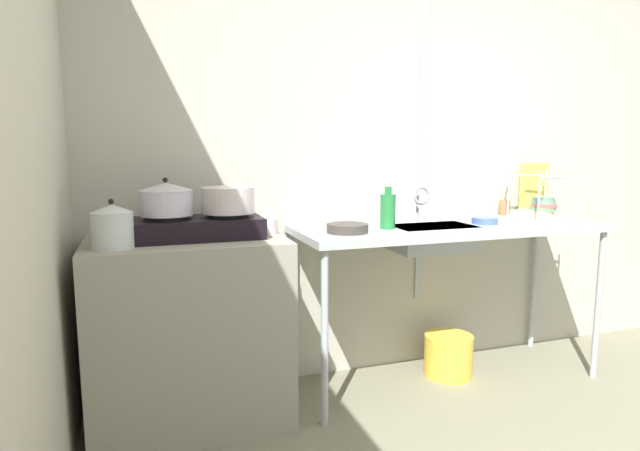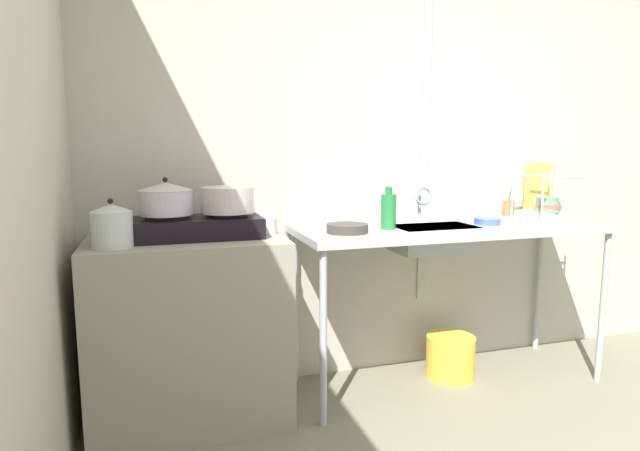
{
  "view_description": "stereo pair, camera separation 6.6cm",
  "coord_description": "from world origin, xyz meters",
  "px_view_note": "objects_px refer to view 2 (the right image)",
  "views": [
    {
      "loc": [
        -1.64,
        -0.98,
        1.34
      ],
      "look_at": [
        -0.77,
        1.57,
        0.95
      ],
      "focal_mm": 29.77,
      "sensor_mm": 36.0,
      "label": 1
    },
    {
      "loc": [
        -1.58,
        -1.0,
        1.34
      ],
      "look_at": [
        -0.77,
        1.57,
        0.95
      ],
      "focal_mm": 29.77,
      "sensor_mm": 36.0,
      "label": 2
    }
  ],
  "objects_px": {
    "utensil_jar": "(509,208)",
    "frying_pan": "(347,228)",
    "pot_on_right_burner": "(228,200)",
    "bottle_by_sink": "(388,211)",
    "small_bowl_on_drainboard": "(487,221)",
    "bucket_on_floor": "(450,356)",
    "stove": "(198,227)",
    "faucet": "(422,199)",
    "cereal_box": "(539,189)",
    "sink_basin": "(434,239)",
    "cup_by_rack": "(527,217)",
    "dish_rack": "(546,210)",
    "pot_beside_stove": "(112,226)",
    "pot_on_left_burner": "(166,198)",
    "percolator": "(266,220)"
  },
  "relations": [
    {
      "from": "dish_rack",
      "to": "cereal_box",
      "type": "distance_m",
      "value": 0.3
    },
    {
      "from": "percolator",
      "to": "faucet",
      "type": "xyz_separation_m",
      "value": [
        0.93,
        0.12,
        0.07
      ]
    },
    {
      "from": "percolator",
      "to": "cereal_box",
      "type": "relative_size",
      "value": 0.43
    },
    {
      "from": "bucket_on_floor",
      "to": "cup_by_rack",
      "type": "bearing_deg",
      "value": -18.24
    },
    {
      "from": "bottle_by_sink",
      "to": "faucet",
      "type": "bearing_deg",
      "value": 27.61
    },
    {
      "from": "stove",
      "to": "cup_by_rack",
      "type": "bearing_deg",
      "value": -2.75
    },
    {
      "from": "dish_rack",
      "to": "utensil_jar",
      "type": "relative_size",
      "value": 1.51
    },
    {
      "from": "frying_pan",
      "to": "small_bowl_on_drainboard",
      "type": "height_order",
      "value": "frying_pan"
    },
    {
      "from": "pot_beside_stove",
      "to": "cereal_box",
      "type": "distance_m",
      "value": 2.59
    },
    {
      "from": "sink_basin",
      "to": "cup_by_rack",
      "type": "bearing_deg",
      "value": -8.01
    },
    {
      "from": "sink_basin",
      "to": "bottle_by_sink",
      "type": "height_order",
      "value": "bottle_by_sink"
    },
    {
      "from": "dish_rack",
      "to": "cereal_box",
      "type": "bearing_deg",
      "value": 59.83
    },
    {
      "from": "cup_by_rack",
      "to": "cereal_box",
      "type": "bearing_deg",
      "value": 43.7
    },
    {
      "from": "small_bowl_on_drainboard",
      "to": "cereal_box",
      "type": "bearing_deg",
      "value": 26.53
    },
    {
      "from": "pot_on_right_burner",
      "to": "cereal_box",
      "type": "bearing_deg",
      "value": 7.26
    },
    {
      "from": "utensil_jar",
      "to": "cup_by_rack",
      "type": "bearing_deg",
      "value": -111.47
    },
    {
      "from": "pot_beside_stove",
      "to": "sink_basin",
      "type": "distance_m",
      "value": 1.66
    },
    {
      "from": "small_bowl_on_drainboard",
      "to": "utensil_jar",
      "type": "xyz_separation_m",
      "value": [
        0.35,
        0.28,
        0.03
      ]
    },
    {
      "from": "cup_by_rack",
      "to": "utensil_jar",
      "type": "bearing_deg",
      "value": 68.53
    },
    {
      "from": "percolator",
      "to": "bottle_by_sink",
      "type": "relative_size",
      "value": 0.63
    },
    {
      "from": "percolator",
      "to": "dish_rack",
      "type": "xyz_separation_m",
      "value": [
        1.7,
        0.01,
        -0.01
      ]
    },
    {
      "from": "cup_by_rack",
      "to": "utensil_jar",
      "type": "height_order",
      "value": "utensil_jar"
    },
    {
      "from": "frying_pan",
      "to": "pot_on_left_burner",
      "type": "bearing_deg",
      "value": 175.06
    },
    {
      "from": "cereal_box",
      "to": "pot_beside_stove",
      "type": "bearing_deg",
      "value": -175.9
    },
    {
      "from": "bottle_by_sink",
      "to": "cereal_box",
      "type": "height_order",
      "value": "cereal_box"
    },
    {
      "from": "pot_on_right_burner",
      "to": "cereal_box",
      "type": "height_order",
      "value": "cereal_box"
    },
    {
      "from": "dish_rack",
      "to": "bucket_on_floor",
      "type": "distance_m",
      "value": 1.04
    },
    {
      "from": "pot_on_right_burner",
      "to": "sink_basin",
      "type": "relative_size",
      "value": 0.56
    },
    {
      "from": "utensil_jar",
      "to": "frying_pan",
      "type": "bearing_deg",
      "value": -164.9
    },
    {
      "from": "utensil_jar",
      "to": "bucket_on_floor",
      "type": "xyz_separation_m",
      "value": [
        -0.51,
        -0.21,
        -0.84
      ]
    },
    {
      "from": "percolator",
      "to": "cup_by_rack",
      "type": "bearing_deg",
      "value": -3.64
    },
    {
      "from": "pot_on_left_burner",
      "to": "bottle_by_sink",
      "type": "distance_m",
      "value": 1.14
    },
    {
      "from": "stove",
      "to": "faucet",
      "type": "bearing_deg",
      "value": 5.67
    },
    {
      "from": "pot_on_left_burner",
      "to": "faucet",
      "type": "height_order",
      "value": "pot_on_left_burner"
    },
    {
      "from": "stove",
      "to": "percolator",
      "type": "distance_m",
      "value": 0.33
    },
    {
      "from": "dish_rack",
      "to": "cup_by_rack",
      "type": "distance_m",
      "value": 0.25
    },
    {
      "from": "pot_on_right_burner",
      "to": "bottle_by_sink",
      "type": "relative_size",
      "value": 1.14
    },
    {
      "from": "small_bowl_on_drainboard",
      "to": "bucket_on_floor",
      "type": "height_order",
      "value": "small_bowl_on_drainboard"
    },
    {
      "from": "percolator",
      "to": "cup_by_rack",
      "type": "relative_size",
      "value": 1.75
    },
    {
      "from": "faucet",
      "to": "percolator",
      "type": "bearing_deg",
      "value": -172.72
    },
    {
      "from": "cup_by_rack",
      "to": "small_bowl_on_drainboard",
      "type": "xyz_separation_m",
      "value": [
        -0.22,
        0.06,
        -0.02
      ]
    },
    {
      "from": "sink_basin",
      "to": "small_bowl_on_drainboard",
      "type": "relative_size",
      "value": 3.08
    },
    {
      "from": "pot_beside_stove",
      "to": "sink_basin",
      "type": "bearing_deg",
      "value": 4.85
    },
    {
      "from": "faucet",
      "to": "dish_rack",
      "type": "height_order",
      "value": "dish_rack"
    },
    {
      "from": "sink_basin",
      "to": "utensil_jar",
      "type": "height_order",
      "value": "utensil_jar"
    },
    {
      "from": "faucet",
      "to": "utensil_jar",
      "type": "height_order",
      "value": "faucet"
    },
    {
      "from": "faucet",
      "to": "dish_rack",
      "type": "bearing_deg",
      "value": -7.85
    },
    {
      "from": "cup_by_rack",
      "to": "bucket_on_floor",
      "type": "distance_m",
      "value": 0.92
    },
    {
      "from": "faucet",
      "to": "bucket_on_floor",
      "type": "bearing_deg",
      "value": -27.78
    },
    {
      "from": "sink_basin",
      "to": "faucet",
      "type": "bearing_deg",
      "value": 91.54
    }
  ]
}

